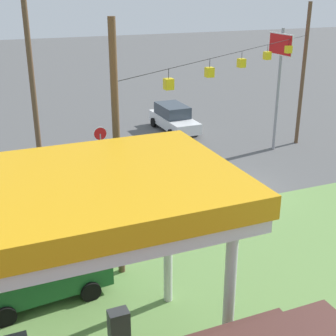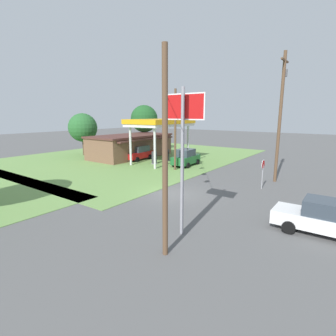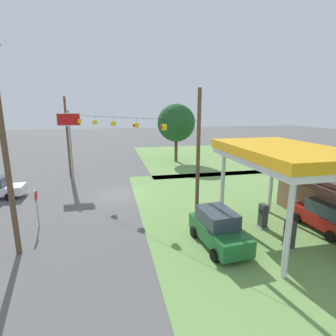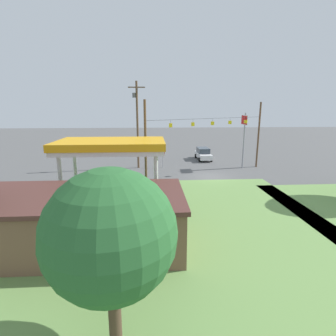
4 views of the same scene
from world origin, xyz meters
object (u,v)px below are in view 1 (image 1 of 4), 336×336
at_px(car_at_pumps_front, 43,269).
at_px(stop_sign_overhead, 280,64).
at_px(gas_station_canopy, 58,203).
at_px(car_on_crossroad, 173,118).
at_px(stop_sign_roadside, 100,139).
at_px(utility_pole_main, 29,58).

relative_size(car_at_pumps_front, stop_sign_overhead, 0.61).
distance_m(gas_station_canopy, stop_sign_overhead, 20.61).
height_order(car_on_crossroad, stop_sign_roadside, stop_sign_roadside).
xyz_separation_m(gas_station_canopy, car_on_crossroad, (-11.40, -19.74, -4.08)).
xyz_separation_m(car_at_pumps_front, stop_sign_roadside, (-4.81, -10.60, 0.78)).
bearing_deg(utility_pole_main, stop_sign_overhead, 175.81).
xyz_separation_m(stop_sign_roadside, stop_sign_overhead, (-10.90, 0.83, 3.55)).
relative_size(car_at_pumps_front, car_on_crossroad, 0.87).
height_order(stop_sign_overhead, utility_pole_main, utility_pole_main).
bearing_deg(utility_pole_main, car_at_pumps_front, 82.28).
bearing_deg(stop_sign_overhead, car_at_pumps_front, 31.87).
distance_m(gas_station_canopy, car_on_crossroad, 23.16).
bearing_deg(car_on_crossroad, stop_sign_overhead, 33.03).
height_order(car_at_pumps_front, stop_sign_overhead, stop_sign_overhead).
distance_m(car_on_crossroad, stop_sign_overhead, 8.71).
bearing_deg(car_at_pumps_front, gas_station_canopy, 87.25).
height_order(car_at_pumps_front, stop_sign_roadside, stop_sign_roadside).
height_order(stop_sign_roadside, stop_sign_overhead, stop_sign_overhead).
relative_size(gas_station_canopy, utility_pole_main, 0.74).
distance_m(stop_sign_overhead, utility_pole_main, 14.32).
distance_m(car_at_pumps_front, stop_sign_overhead, 19.00).
xyz_separation_m(car_on_crossroad, utility_pole_main, (10.08, 5.20, 5.42)).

